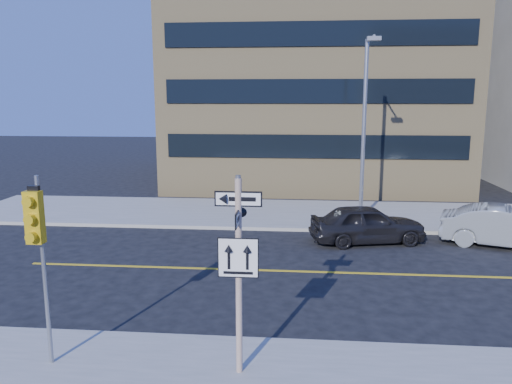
# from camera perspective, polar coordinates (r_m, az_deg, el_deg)

# --- Properties ---
(ground) EXTENTS (120.00, 120.00, 0.00)m
(ground) POSITION_cam_1_polar(r_m,az_deg,el_deg) (13.11, -0.54, -14.82)
(ground) COLOR black
(ground) RESTS_ON ground
(sign_pole) EXTENTS (0.92, 0.92, 4.06)m
(sign_pole) POSITION_cam_1_polar(r_m,az_deg,el_deg) (9.87, -2.00, -8.31)
(sign_pole) COLOR silver
(sign_pole) RESTS_ON near_sidewalk
(traffic_signal) EXTENTS (0.32, 0.45, 4.00)m
(traffic_signal) POSITION_cam_1_polar(r_m,az_deg,el_deg) (10.79, -23.77, -4.28)
(traffic_signal) COLOR gray
(traffic_signal) RESTS_ON near_sidewalk
(parked_car_a) EXTENTS (2.71, 4.75, 1.52)m
(parked_car_a) POSITION_cam_1_polar(r_m,az_deg,el_deg) (20.18, 12.60, -3.57)
(parked_car_a) COLOR black
(parked_car_a) RESTS_ON ground
(parked_car_b) EXTENTS (3.13, 5.01, 1.56)m
(parked_car_b) POSITION_cam_1_polar(r_m,az_deg,el_deg) (21.37, 26.68, -3.62)
(parked_car_b) COLOR gray
(parked_car_b) RESTS_ON ground
(streetlight_a) EXTENTS (0.55, 2.25, 8.00)m
(streetlight_a) POSITION_cam_1_polar(r_m,az_deg,el_deg) (22.72, 12.34, 8.22)
(streetlight_a) COLOR gray
(streetlight_a) RESTS_ON far_sidewalk
(building_brick) EXTENTS (18.00, 18.00, 18.00)m
(building_brick) POSITION_cam_1_polar(r_m,az_deg,el_deg) (36.93, 6.57, 15.86)
(building_brick) COLOR tan
(building_brick) RESTS_ON ground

